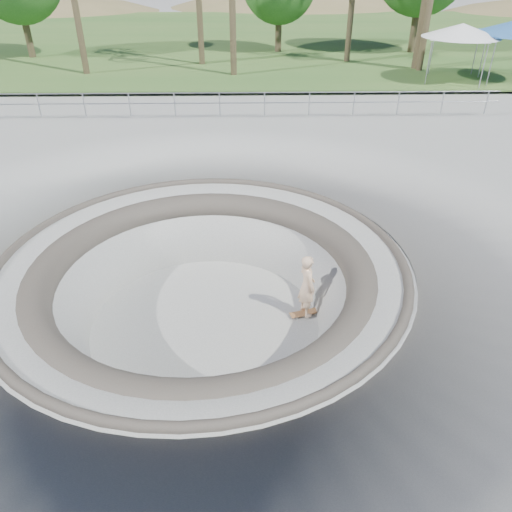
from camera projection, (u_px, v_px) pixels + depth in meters
The scene contains 8 objects.
ground at pixel (202, 262), 12.38m from camera, with size 180.00×180.00×0.00m, color #ADADA8.
skate_bowl at pixel (206, 320), 13.35m from camera, with size 14.00×14.00×4.10m.
grass_strip at pixel (230, 37), 41.09m from camera, with size 180.00×36.00×0.12m.
distant_hills at pixel (265, 69), 64.64m from camera, with size 103.20×45.00×28.60m.
safety_railing at pixel (220, 104), 22.19m from camera, with size 25.00×0.06×1.03m.
skateboard at pixel (305, 313), 13.60m from camera, with size 0.88×0.48×0.09m.
skater at pixel (307, 285), 13.11m from camera, with size 0.66×0.43×1.80m, color beige.
canopy_white at pixel (462, 31), 26.37m from camera, with size 5.40×5.40×2.93m.
Camera 1 is at (1.12, -10.44, 6.69)m, focal length 35.00 mm.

